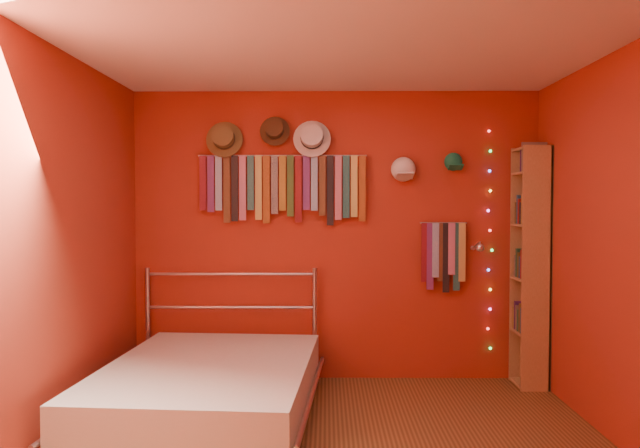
{
  "coord_description": "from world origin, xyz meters",
  "views": [
    {
      "loc": [
        -0.08,
        -3.67,
        1.54
      ],
      "look_at": [
        -0.13,
        0.9,
        1.38
      ],
      "focal_mm": 35.0,
      "sensor_mm": 36.0,
      "label": 1
    }
  ],
  "objects_px": {
    "reading_lamp": "(479,248)",
    "bookshelf": "(535,265)",
    "tie_rack": "(283,185)",
    "bed": "(209,390)"
  },
  "relations": [
    {
      "from": "reading_lamp",
      "to": "bookshelf",
      "type": "distance_m",
      "value": 0.49
    },
    {
      "from": "tie_rack",
      "to": "bed",
      "type": "distance_m",
      "value": 1.86
    },
    {
      "from": "bookshelf",
      "to": "bed",
      "type": "height_order",
      "value": "bookshelf"
    },
    {
      "from": "reading_lamp",
      "to": "bed",
      "type": "distance_m",
      "value": 2.45
    },
    {
      "from": "reading_lamp",
      "to": "bed",
      "type": "height_order",
      "value": "reading_lamp"
    },
    {
      "from": "bookshelf",
      "to": "bed",
      "type": "xyz_separation_m",
      "value": [
        -2.56,
        -0.9,
        -0.79
      ]
    },
    {
      "from": "bookshelf",
      "to": "tie_rack",
      "type": "bearing_deg",
      "value": 175.8
    },
    {
      "from": "bed",
      "to": "bookshelf",
      "type": "bearing_deg",
      "value": 23.25
    },
    {
      "from": "tie_rack",
      "to": "bookshelf",
      "type": "height_order",
      "value": "bookshelf"
    },
    {
      "from": "tie_rack",
      "to": "bed",
      "type": "bearing_deg",
      "value": -113.09
    }
  ]
}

